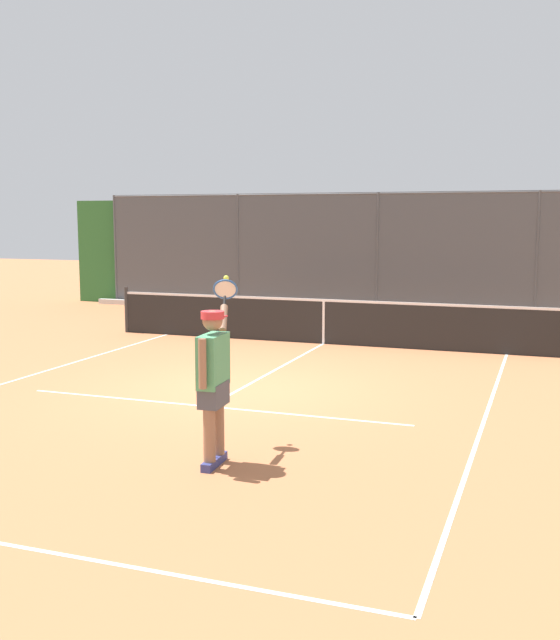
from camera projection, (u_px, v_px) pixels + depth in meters
ground_plane at (241, 389)px, 11.81m from camera, size 60.00×60.00×0.00m
court_line_markings at (202, 410)px, 10.49m from camera, size 7.59×10.48×0.01m
fence_backdrop at (382, 256)px, 21.19m from camera, size 19.64×1.37×3.37m
tennis_net at (324, 321)px, 15.97m from camera, size 9.75×0.09×1.07m
tennis_player at (214, 375)px, 8.02m from camera, size 0.53×1.39×1.99m
tennis_ball_mid_court at (225, 346)px, 15.55m from camera, size 0.07×0.07×0.07m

